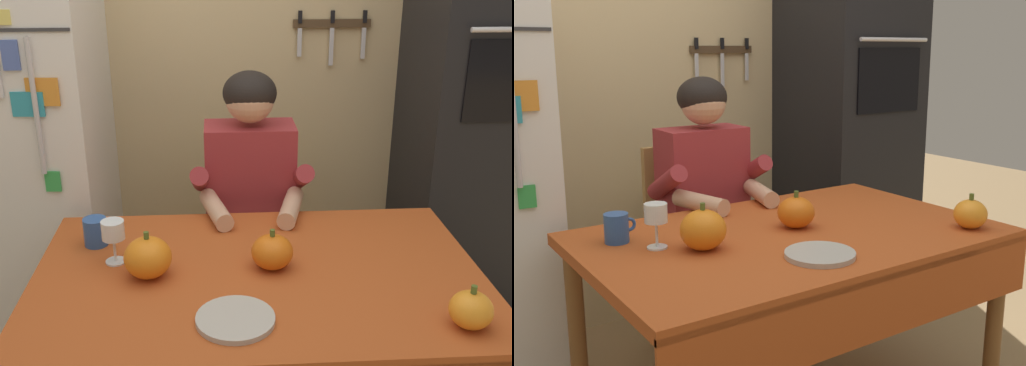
% 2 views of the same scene
% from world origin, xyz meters
% --- Properties ---
extents(back_wall_assembly, '(3.70, 0.13, 2.60)m').
position_xyz_m(back_wall_assembly, '(0.05, 1.35, 1.30)').
color(back_wall_assembly, '#D1B784').
rests_on(back_wall_assembly, ground).
extents(refrigerator, '(0.68, 0.71, 1.80)m').
position_xyz_m(refrigerator, '(-0.95, 0.96, 0.90)').
color(refrigerator, white).
rests_on(refrigerator, ground).
extents(wall_oven, '(0.60, 0.64, 2.10)m').
position_xyz_m(wall_oven, '(1.05, 1.00, 1.05)').
color(wall_oven, black).
rests_on(wall_oven, ground).
extents(dining_table, '(1.40, 0.90, 0.74)m').
position_xyz_m(dining_table, '(0.00, 0.08, 0.66)').
color(dining_table, brown).
rests_on(dining_table, ground).
extents(chair_behind_person, '(0.40, 0.40, 0.93)m').
position_xyz_m(chair_behind_person, '(0.01, 0.87, 0.51)').
color(chair_behind_person, tan).
rests_on(chair_behind_person, ground).
extents(seated_person, '(0.47, 0.55, 1.25)m').
position_xyz_m(seated_person, '(0.01, 0.68, 0.74)').
color(seated_person, '#38384C').
rests_on(seated_person, ground).
extents(coffee_mug, '(0.11, 0.08, 0.10)m').
position_xyz_m(coffee_mug, '(-0.54, 0.32, 0.79)').
color(coffee_mug, '#2D569E').
rests_on(coffee_mug, dining_table).
extents(wine_glass, '(0.07, 0.07, 0.15)m').
position_xyz_m(wine_glass, '(-0.45, 0.19, 0.85)').
color(wine_glass, white).
rests_on(wine_glass, dining_table).
extents(pumpkin_large, '(0.15, 0.15, 0.15)m').
position_xyz_m(pumpkin_large, '(-0.34, 0.10, 0.80)').
color(pumpkin_large, orange).
rests_on(pumpkin_large, dining_table).
extents(pumpkin_medium, '(0.12, 0.12, 0.12)m').
position_xyz_m(pumpkin_medium, '(0.54, -0.22, 0.79)').
color(pumpkin_medium, orange).
rests_on(pumpkin_medium, dining_table).
extents(pumpkin_small, '(0.13, 0.13, 0.13)m').
position_xyz_m(pumpkin_small, '(0.05, 0.13, 0.80)').
color(pumpkin_small, orange).
rests_on(pumpkin_small, dining_table).
extents(serving_tray, '(0.22, 0.22, 0.02)m').
position_xyz_m(serving_tray, '(-0.08, -0.16, 0.75)').
color(serving_tray, '#B7B2A8').
rests_on(serving_tray, dining_table).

